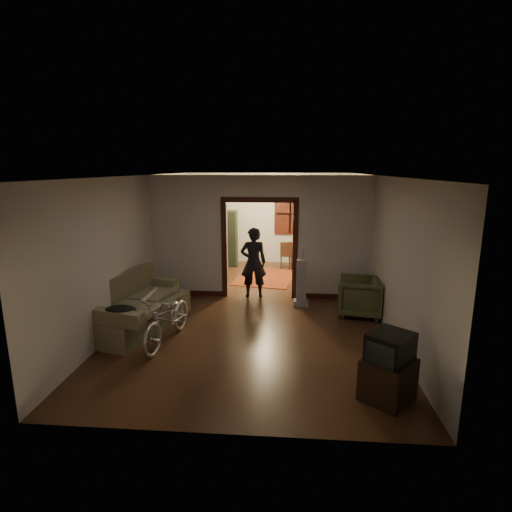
# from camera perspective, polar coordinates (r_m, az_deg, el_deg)

# --- Properties ---
(floor) EXTENTS (5.00, 8.50, 0.01)m
(floor) POSITION_cam_1_polar(r_m,az_deg,el_deg) (8.73, 0.16, -7.28)
(floor) COLOR #321B10
(floor) RESTS_ON ground
(ceiling) EXTENTS (5.00, 8.50, 0.01)m
(ceiling) POSITION_cam_1_polar(r_m,az_deg,el_deg) (8.21, 0.17, 11.42)
(ceiling) COLOR white
(ceiling) RESTS_ON floor
(wall_back) EXTENTS (5.00, 0.02, 2.80)m
(wall_back) POSITION_cam_1_polar(r_m,az_deg,el_deg) (12.55, 1.67, 5.38)
(wall_back) COLOR beige
(wall_back) RESTS_ON floor
(wall_left) EXTENTS (0.02, 8.50, 2.80)m
(wall_left) POSITION_cam_1_polar(r_m,az_deg,el_deg) (8.90, -16.10, 1.95)
(wall_left) COLOR beige
(wall_left) RESTS_ON floor
(wall_right) EXTENTS (0.02, 8.50, 2.80)m
(wall_right) POSITION_cam_1_polar(r_m,az_deg,el_deg) (8.54, 17.14, 1.45)
(wall_right) COLOR beige
(wall_right) RESTS_ON floor
(partition_wall) EXTENTS (5.00, 0.14, 2.80)m
(partition_wall) POSITION_cam_1_polar(r_m,az_deg,el_deg) (9.09, 0.53, 2.66)
(partition_wall) COLOR beige
(partition_wall) RESTS_ON floor
(door_casing) EXTENTS (1.74, 0.20, 2.32)m
(door_casing) POSITION_cam_1_polar(r_m,az_deg,el_deg) (9.15, 0.53, 0.81)
(door_casing) COLOR black
(door_casing) RESTS_ON floor
(far_window) EXTENTS (0.98, 0.06, 1.28)m
(far_window) POSITION_cam_1_polar(r_m,az_deg,el_deg) (12.48, 4.90, 6.00)
(far_window) COLOR black
(far_window) RESTS_ON wall_back
(chandelier) EXTENTS (0.24, 0.24, 0.24)m
(chandelier) POSITION_cam_1_polar(r_m,az_deg,el_deg) (10.72, 1.22, 9.27)
(chandelier) COLOR #FFE0A5
(chandelier) RESTS_ON ceiling
(light_switch) EXTENTS (0.08, 0.01, 0.12)m
(light_switch) POSITION_cam_1_polar(r_m,az_deg,el_deg) (9.04, 7.15, 1.53)
(light_switch) COLOR silver
(light_switch) RESTS_ON partition_wall
(sofa) EXTENTS (1.49, 2.37, 1.01)m
(sofa) POSITION_cam_1_polar(r_m,az_deg,el_deg) (7.81, -16.45, -6.32)
(sofa) COLOR #656243
(sofa) RESTS_ON floor
(rolled_paper) EXTENTS (0.10, 0.82, 0.10)m
(rolled_paper) POSITION_cam_1_polar(r_m,az_deg,el_deg) (8.03, -15.03, -5.51)
(rolled_paper) COLOR beige
(rolled_paper) RESTS_ON sofa
(jacket) EXTENTS (0.52, 0.39, 0.15)m
(jacket) POSITION_cam_1_polar(r_m,az_deg,el_deg) (6.94, -18.82, -7.33)
(jacket) COLOR black
(jacket) RESTS_ON sofa
(bicycle) EXTENTS (0.81, 1.74, 0.88)m
(bicycle) POSITION_cam_1_polar(r_m,az_deg,el_deg) (7.07, -12.45, -8.65)
(bicycle) COLOR silver
(bicycle) RESTS_ON floor
(armchair) EXTENTS (0.99, 0.98, 0.78)m
(armchair) POSITION_cam_1_polar(r_m,az_deg,el_deg) (8.44, 14.58, -5.60)
(armchair) COLOR #474D2B
(armchair) RESTS_ON floor
(tv_stand) EXTENTS (0.81, 0.82, 0.55)m
(tv_stand) POSITION_cam_1_polar(r_m,az_deg,el_deg) (5.67, 18.32, -16.38)
(tv_stand) COLOR black
(tv_stand) RESTS_ON floor
(crt_tv) EXTENTS (0.70, 0.71, 0.46)m
(crt_tv) POSITION_cam_1_polar(r_m,az_deg,el_deg) (5.49, 18.61, -12.64)
(crt_tv) COLOR black
(crt_tv) RESTS_ON tv_stand
(vacuum) EXTENTS (0.38, 0.34, 1.04)m
(vacuum) POSITION_cam_1_polar(r_m,az_deg,el_deg) (8.70, 6.50, -3.84)
(vacuum) COLOR gray
(vacuum) RESTS_ON floor
(person) EXTENTS (0.65, 0.48, 1.64)m
(person) POSITION_cam_1_polar(r_m,az_deg,el_deg) (9.19, -0.37, -0.94)
(person) COLOR black
(person) RESTS_ON floor
(oriental_rug) EXTENTS (1.80, 2.17, 0.01)m
(oriental_rug) POSITION_cam_1_polar(r_m,az_deg,el_deg) (10.98, 1.43, -3.07)
(oriental_rug) COLOR maroon
(oriental_rug) RESTS_ON floor
(locker) EXTENTS (0.92, 0.62, 1.70)m
(locker) POSITION_cam_1_polar(r_m,az_deg,el_deg) (12.22, -4.67, 2.54)
(locker) COLOR #293520
(locker) RESTS_ON floor
(globe) EXTENTS (0.29, 0.29, 0.29)m
(globe) POSITION_cam_1_polar(r_m,az_deg,el_deg) (12.08, -4.76, 7.65)
(globe) COLOR #1E5972
(globe) RESTS_ON locker
(desk) EXTENTS (1.00, 0.57, 0.73)m
(desk) POSITION_cam_1_polar(r_m,az_deg,el_deg) (12.01, 6.96, -0.03)
(desk) COLOR black
(desk) RESTS_ON floor
(desk_chair) EXTENTS (0.45, 0.45, 0.82)m
(desk_chair) POSITION_cam_1_polar(r_m,az_deg,el_deg) (11.93, 4.37, 0.16)
(desk_chair) COLOR black
(desk_chair) RESTS_ON floor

